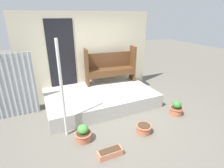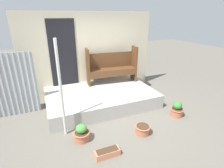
{
  "view_description": "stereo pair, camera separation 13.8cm",
  "coord_description": "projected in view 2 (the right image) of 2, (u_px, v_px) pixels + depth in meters",
  "views": [
    {
      "loc": [
        -1.72,
        -3.45,
        2.49
      ],
      "look_at": [
        0.0,
        0.34,
        0.84
      ],
      "focal_mm": 28.0,
      "sensor_mm": 36.0,
      "label": 1
    },
    {
      "loc": [
        -1.59,
        -3.5,
        2.49
      ],
      "look_at": [
        0.0,
        0.34,
        0.84
      ],
      "focal_mm": 28.0,
      "sensor_mm": 36.0,
      "label": 2
    }
  ],
  "objects": [
    {
      "name": "house_wall",
      "position": [
        89.0,
        54.0,
        5.64
      ],
      "size": [
        4.29,
        0.08,
        2.6
      ],
      "color": "beige",
      "rests_on": "ground_plane"
    },
    {
      "name": "flower_pot_middle",
      "position": [
        143.0,
        129.0,
        3.91
      ],
      "size": [
        0.35,
        0.35,
        0.2
      ],
      "color": "#B76647",
      "rests_on": "ground_plane"
    },
    {
      "name": "flower_pot_right",
      "position": [
        177.0,
        110.0,
        4.58
      ],
      "size": [
        0.35,
        0.35,
        0.4
      ],
      "color": "#B76647",
      "rests_on": "ground_plane"
    },
    {
      "name": "support_post",
      "position": [
        61.0,
        91.0,
        3.54
      ],
      "size": [
        0.06,
        0.06,
        2.1
      ],
      "color": "silver",
      "rests_on": "ground_plane"
    },
    {
      "name": "planter_box_rect",
      "position": [
        107.0,
        153.0,
        3.29
      ],
      "size": [
        0.47,
        0.18,
        0.14
      ],
      "color": "tan",
      "rests_on": "ground_plane"
    },
    {
      "name": "flower_pot_left",
      "position": [
        82.0,
        133.0,
        3.68
      ],
      "size": [
        0.36,
        0.36,
        0.38
      ],
      "color": "#B76647",
      "rests_on": "ground_plane"
    },
    {
      "name": "ground_plane",
      "position": [
        117.0,
        119.0,
        4.5
      ],
      "size": [
        24.0,
        24.0,
        0.0
      ],
      "primitive_type": "plane",
      "color": "#666056"
    },
    {
      "name": "bench",
      "position": [
        112.0,
        65.0,
        5.67
      ],
      "size": [
        1.65,
        0.56,
        1.16
      ],
      "rotation": [
        0.0,
        0.0,
        -0.1
      ],
      "color": "#54331C",
      "rests_on": "porch_slab"
    },
    {
      "name": "porch_slab",
      "position": [
        101.0,
        97.0,
        5.21
      ],
      "size": [
        3.09,
        1.92,
        0.39
      ],
      "color": "#B2AFA8",
      "rests_on": "ground_plane"
    }
  ]
}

